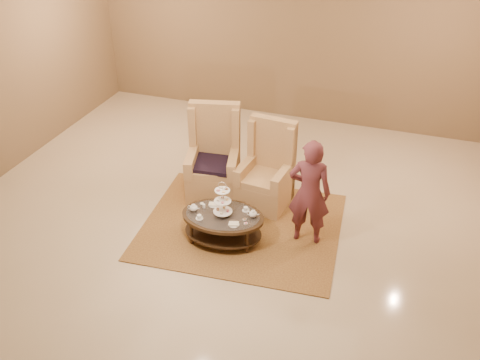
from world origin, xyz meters
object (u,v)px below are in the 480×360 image
at_px(tea_table, 223,219).
at_px(armchair_right, 267,176).
at_px(person, 309,193).
at_px(armchair_left, 214,165).

distance_m(tea_table, armchair_right, 1.15).
distance_m(armchair_right, person, 1.12).
relative_size(armchair_right, person, 0.85).
xyz_separation_m(tea_table, armchair_left, (-0.56, 1.11, 0.14)).
xyz_separation_m(armchair_left, armchair_right, (0.85, -0.00, -0.04)).
distance_m(armchair_left, armchair_right, 0.85).
relative_size(tea_table, armchair_left, 0.83).
bearing_deg(person, tea_table, 14.87).
xyz_separation_m(armchair_right, person, (0.78, -0.73, 0.33)).
height_order(armchair_left, armchair_right, armchair_left).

